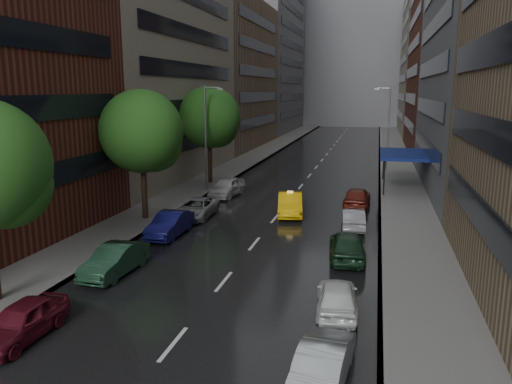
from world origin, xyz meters
TOP-DOWN VIEW (x-y plane):
  - road at (0.00, 50.00)m, footprint 14.00×140.00m
  - sidewalk_left at (-9.00, 50.00)m, footprint 4.00×140.00m
  - sidewalk_right at (9.00, 50.00)m, footprint 4.00×140.00m
  - buildings_left at (-15.00, 58.79)m, footprint 8.00×108.00m
  - buildings_right at (15.00, 56.70)m, footprint 8.05×109.10m
  - building_far at (0.00, 118.00)m, footprint 40.00×14.00m
  - tree_mid at (-8.60, 19.54)m, footprint 5.56×5.56m
  - tree_far at (-8.60, 33.42)m, footprint 5.75×5.75m
  - taxi at (0.84, 23.26)m, footprint 2.48×5.01m
  - parked_cars_left at (-5.40, 17.22)m, footprint 2.34×29.65m
  - parked_cars_right at (5.40, 15.96)m, footprint 2.26×28.02m
  - street_lamp_left at (-7.72, 30.00)m, footprint 1.74×0.22m
  - street_lamp_right at (7.72, 45.00)m, footprint 1.74×0.22m
  - awning at (8.98, 35.00)m, footprint 4.00×8.00m

SIDE VIEW (x-z plane):
  - road at x=0.00m, z-range 0.00..0.01m
  - sidewalk_left at x=-9.00m, z-range 0.00..0.15m
  - sidewalk_right at x=9.00m, z-range 0.00..0.15m
  - parked_cars_left at x=-5.40m, z-range -0.08..1.52m
  - parked_cars_right at x=5.40m, z-range -0.07..1.53m
  - taxi at x=0.84m, z-range 0.00..1.58m
  - awning at x=8.98m, z-range 1.57..4.70m
  - street_lamp_left at x=-7.72m, z-range 0.39..9.39m
  - street_lamp_right at x=7.72m, z-range 0.39..9.39m
  - tree_mid at x=-8.60m, z-range 1.64..10.50m
  - tree_far at x=-8.60m, z-range 1.69..10.86m
  - buildings_right at x=15.00m, z-range -2.97..33.03m
  - buildings_left at x=-15.00m, z-range -3.01..34.99m
  - building_far at x=0.00m, z-range 0.00..32.00m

